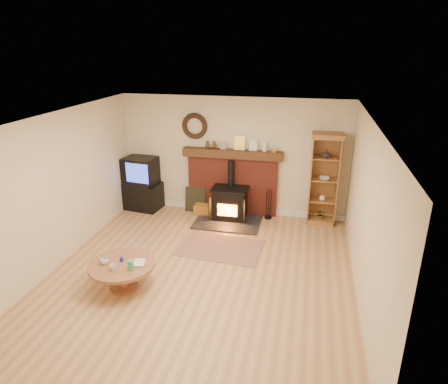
% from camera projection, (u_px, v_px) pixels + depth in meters
% --- Properties ---
extents(ground, '(5.50, 5.50, 0.00)m').
position_uv_depth(ground, '(201.00, 274.00, 6.73)').
color(ground, '#AF7649').
rests_on(ground, ground).
extents(room_shell, '(5.02, 5.52, 2.61)m').
position_uv_depth(room_shell, '(199.00, 175.00, 6.21)').
color(room_shell, beige).
rests_on(room_shell, ground).
extents(chimney_breast, '(2.20, 0.22, 1.78)m').
position_uv_depth(chimney_breast, '(232.00, 179.00, 8.88)').
color(chimney_breast, maroon).
rests_on(chimney_breast, ground).
extents(wood_stove, '(1.40, 1.00, 1.28)m').
position_uv_depth(wood_stove, '(229.00, 205.00, 8.68)').
color(wood_stove, black).
rests_on(wood_stove, ground).
extents(area_rug, '(1.62, 1.18, 0.01)m').
position_uv_depth(area_rug, '(220.00, 248.00, 7.57)').
color(area_rug, brown).
rests_on(area_rug, ground).
extents(tv_unit, '(0.91, 0.69, 1.23)m').
position_uv_depth(tv_unit, '(142.00, 184.00, 9.20)').
color(tv_unit, black).
rests_on(tv_unit, ground).
extents(curio_cabinet, '(0.63, 0.45, 1.96)m').
position_uv_depth(curio_cabinet, '(324.00, 179.00, 8.32)').
color(curio_cabinet, olive).
rests_on(curio_cabinet, ground).
extents(firelog_box, '(0.38, 0.24, 0.24)m').
position_uv_depth(firelog_box, '(203.00, 210.00, 9.00)').
color(firelog_box, gold).
rests_on(firelog_box, ground).
extents(leaning_painting, '(0.48, 0.13, 0.57)m').
position_uv_depth(leaning_painting, '(195.00, 199.00, 9.12)').
color(leaning_painting, black).
rests_on(leaning_painting, ground).
extents(fire_tools, '(0.16, 0.16, 0.70)m').
position_uv_depth(fire_tools, '(268.00, 213.00, 8.80)').
color(fire_tools, black).
rests_on(fire_tools, ground).
extents(coffee_table, '(1.04, 1.04, 0.60)m').
position_uv_depth(coffee_table, '(122.00, 268.00, 6.21)').
color(coffee_table, brown).
rests_on(coffee_table, ground).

